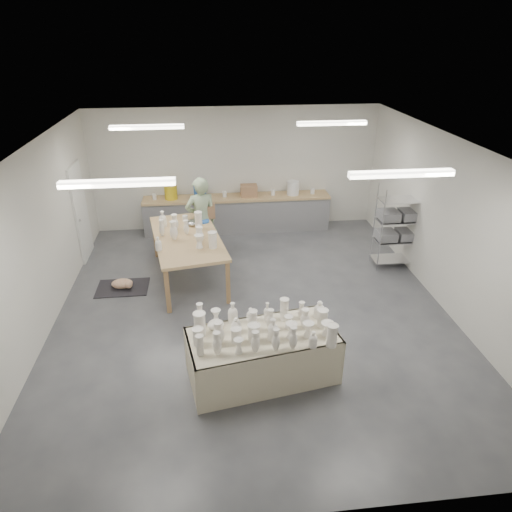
{
  "coord_description": "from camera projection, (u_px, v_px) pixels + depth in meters",
  "views": [
    {
      "loc": [
        -0.71,
        -7.02,
        4.64
      ],
      "look_at": [
        0.08,
        0.08,
        1.05
      ],
      "focal_mm": 32.0,
      "sensor_mm": 36.0,
      "label": 1
    }
  ],
  "objects": [
    {
      "name": "wire_shelf",
      "position": [
        397.0,
        226.0,
        9.53
      ],
      "size": [
        0.88,
        0.48,
        1.8
      ],
      "color": "silver",
      "rests_on": "ground"
    },
    {
      "name": "rug",
      "position": [
        123.0,
        288.0,
        9.05
      ],
      "size": [
        1.0,
        0.7,
        0.02
      ],
      "primitive_type": "cube",
      "color": "black",
      "rests_on": "ground"
    },
    {
      "name": "room",
      "position": [
        245.0,
        202.0,
        7.53
      ],
      "size": [
        8.0,
        8.02,
        3.0
      ],
      "color": "#424449",
      "rests_on": "ground"
    },
    {
      "name": "cat",
      "position": [
        123.0,
        284.0,
        9.0
      ],
      "size": [
        0.45,
        0.34,
        0.18
      ],
      "rotation": [
        0.0,
        0.0,
        -0.13
      ],
      "color": "white",
      "rests_on": "rug"
    },
    {
      "name": "red_stool",
      "position": [
        203.0,
        240.0,
        10.35
      ],
      "size": [
        0.38,
        0.38,
        0.35
      ],
      "rotation": [
        0.0,
        0.0,
        -0.03
      ],
      "color": "red",
      "rests_on": "ground"
    },
    {
      "name": "work_table",
      "position": [
        188.0,
        235.0,
        9.09
      ],
      "size": [
        1.66,
        2.66,
        1.31
      ],
      "rotation": [
        0.0,
        0.0,
        0.17
      ],
      "color": "tan",
      "rests_on": "ground"
    },
    {
      "name": "potter",
      "position": [
        201.0,
        219.0,
        9.83
      ],
      "size": [
        0.76,
        0.58,
        1.86
      ],
      "primitive_type": "imported",
      "rotation": [
        0.0,
        0.0,
        3.36
      ],
      "color": "#94AC85",
      "rests_on": "ground"
    },
    {
      "name": "back_counter",
      "position": [
        237.0,
        212.0,
        11.43
      ],
      "size": [
        4.6,
        0.6,
        1.24
      ],
      "color": "tan",
      "rests_on": "ground"
    },
    {
      "name": "drying_table",
      "position": [
        262.0,
        353.0,
        6.6
      ],
      "size": [
        2.26,
        1.36,
        1.12
      ],
      "rotation": [
        0.0,
        0.0,
        0.17
      ],
      "color": "olive",
      "rests_on": "ground"
    }
  ]
}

